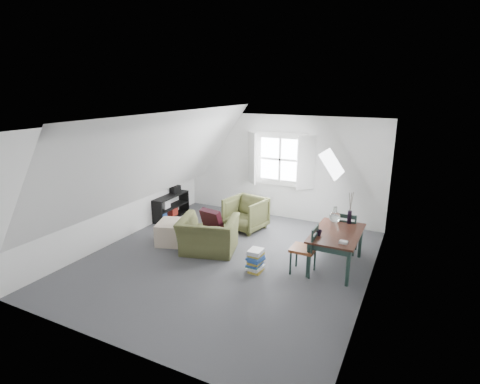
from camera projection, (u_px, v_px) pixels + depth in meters
The scene contains 24 objects.
floor at pixel (227, 260), 7.01m from camera, with size 5.50×5.50×0.00m, color #46464A.
ceiling at pixel (226, 125), 6.33m from camera, with size 5.50×5.50×0.00m, color white.
wall_back at pixel (280, 167), 9.04m from camera, with size 5.00×5.00×0.00m, color white.
wall_front at pixel (113, 257), 4.30m from camera, with size 5.00×5.00×0.00m, color white.
wall_left at pixel (120, 181), 7.74m from camera, with size 5.50×5.50×0.00m, color white.
wall_right at pixel (373, 217), 5.60m from camera, with size 5.50×5.50×0.00m, color white.
slope_left at pixel (155, 160), 7.19m from camera, with size 5.50×5.50×0.00m, color white.
slope_right at pixel (313, 177), 5.86m from camera, with size 5.50×5.50×0.00m, color white.
dormer_window at pixel (280, 160), 8.92m from camera, with size 1.71×0.35×1.30m.
skylight at pixel (332, 164), 6.99m from camera, with size 0.55×0.75×0.04m, color white.
armchair_near at pixel (209, 252), 7.37m from camera, with size 1.07×0.94×0.70m, color #494C29.
armchair_far at pixel (246, 229), 8.53m from camera, with size 0.79×0.81×0.74m, color #494C29.
throw_pillow at pixel (212, 220), 7.33m from camera, with size 0.44×0.13×0.44m, color #360E18.
ottoman at pixel (175, 232), 7.75m from camera, with size 0.67×0.67×0.45m, color #C4AE95.
dining_table at pixel (337, 237), 6.60m from camera, with size 0.80×1.33×0.67m.
demijohn at pixel (335, 216), 7.00m from camera, with size 0.21×0.21×0.30m.
vase_twigs at pixel (349, 216), 6.97m from camera, with size 0.08×0.09×0.60m.
cup at pixel (319, 236), 6.43m from camera, with size 0.11×0.11×0.10m, color black.
paper_box at pixel (343, 242), 6.10m from camera, with size 0.13×0.09×0.04m, color white.
dining_chair_far at pixel (347, 232), 7.23m from camera, with size 0.39×0.39×0.83m.
dining_chair_near at pixel (305, 248), 6.42m from camera, with size 0.41×0.41×0.88m.
media_shelf at pixel (169, 208), 9.19m from camera, with size 0.37×1.12×0.57m.
electronics_box at pixel (175, 189), 9.33m from camera, with size 0.17×0.24×0.19m, color black.
magazine_stack at pixel (256, 261), 6.54m from camera, with size 0.30×0.35×0.40m.
Camera 1 is at (3.06, -5.62, 3.14)m, focal length 28.00 mm.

